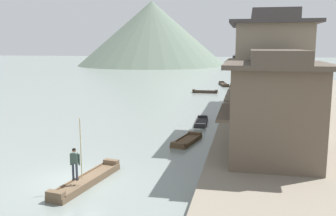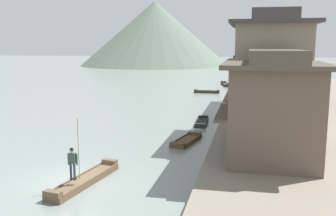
{
  "view_description": "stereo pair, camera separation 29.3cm",
  "coord_description": "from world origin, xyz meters",
  "px_view_note": "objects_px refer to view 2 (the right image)",
  "views": [
    {
      "loc": [
        8.61,
        -17.56,
        7.03
      ],
      "look_at": [
        2.61,
        11.76,
        1.98
      ],
      "focal_mm": 40.51,
      "sensor_mm": 36.0,
      "label": 1
    },
    {
      "loc": [
        8.9,
        -17.5,
        7.03
      ],
      "look_at": [
        2.61,
        11.76,
        1.98
      ],
      "focal_mm": 40.51,
      "sensor_mm": 36.0,
      "label": 2
    }
  ],
  "objects_px": {
    "boat_moored_second": "(226,85)",
    "house_waterfront_nearest": "(273,107)",
    "boat_moored_third": "(202,122)",
    "house_waterfront_tall": "(261,80)",
    "house_waterfront_second": "(270,73)",
    "boat_moored_nearest": "(207,92)",
    "boat_moored_far": "(186,141)",
    "boat_foreground_poled": "(85,180)",
    "house_waterfront_narrow": "(263,74)",
    "boatman_person": "(73,160)"
  },
  "relations": [
    {
      "from": "boat_moored_second",
      "to": "house_waterfront_nearest",
      "type": "distance_m",
      "value": 44.64
    },
    {
      "from": "house_waterfront_nearest",
      "to": "house_waterfront_tall",
      "type": "height_order",
      "value": "same"
    },
    {
      "from": "boatman_person",
      "to": "boat_moored_third",
      "type": "height_order",
      "value": "boatman_person"
    },
    {
      "from": "boat_foreground_poled",
      "to": "house_waterfront_tall",
      "type": "relative_size",
      "value": 0.7
    },
    {
      "from": "boat_moored_third",
      "to": "house_waterfront_nearest",
      "type": "bearing_deg",
      "value": -65.05
    },
    {
      "from": "boatman_person",
      "to": "house_waterfront_second",
      "type": "xyz_separation_m",
      "value": [
        9.67,
        13.02,
        3.33
      ]
    },
    {
      "from": "house_waterfront_second",
      "to": "house_waterfront_narrow",
      "type": "relative_size",
      "value": 1.22
    },
    {
      "from": "boat_moored_nearest",
      "to": "house_waterfront_nearest",
      "type": "distance_m",
      "value": 34.33
    },
    {
      "from": "boatman_person",
      "to": "boat_moored_far",
      "type": "bearing_deg",
      "value": 69.14
    },
    {
      "from": "house_waterfront_second",
      "to": "boatman_person",
      "type": "bearing_deg",
      "value": -126.58
    },
    {
      "from": "boatman_person",
      "to": "house_waterfront_narrow",
      "type": "relative_size",
      "value": 0.42
    },
    {
      "from": "boat_moored_second",
      "to": "house_waterfront_narrow",
      "type": "bearing_deg",
      "value": -75.28
    },
    {
      "from": "boat_moored_second",
      "to": "house_waterfront_tall",
      "type": "xyz_separation_m",
      "value": [
        5.0,
        -28.1,
        3.43
      ]
    },
    {
      "from": "boat_moored_far",
      "to": "boat_foreground_poled",
      "type": "bearing_deg",
      "value": -112.07
    },
    {
      "from": "boat_moored_nearest",
      "to": "boat_moored_third",
      "type": "xyz_separation_m",
      "value": [
        1.97,
        -21.81,
        -0.03
      ]
    },
    {
      "from": "boat_moored_third",
      "to": "house_waterfront_second",
      "type": "relative_size",
      "value": 0.47
    },
    {
      "from": "boat_foreground_poled",
      "to": "boat_moored_third",
      "type": "relative_size",
      "value": 1.34
    },
    {
      "from": "house_waterfront_tall",
      "to": "house_waterfront_narrow",
      "type": "height_order",
      "value": "same"
    },
    {
      "from": "boat_moored_far",
      "to": "house_waterfront_tall",
      "type": "height_order",
      "value": "house_waterfront_tall"
    },
    {
      "from": "boatman_person",
      "to": "boat_moored_third",
      "type": "bearing_deg",
      "value": 76.25
    },
    {
      "from": "house_waterfront_tall",
      "to": "house_waterfront_narrow",
      "type": "relative_size",
      "value": 1.08
    },
    {
      "from": "house_waterfront_tall",
      "to": "house_waterfront_narrow",
      "type": "distance_m",
      "value": 7.53
    },
    {
      "from": "boat_foreground_poled",
      "to": "house_waterfront_nearest",
      "type": "distance_m",
      "value": 10.91
    },
    {
      "from": "boat_foreground_poled",
      "to": "boat_moored_nearest",
      "type": "height_order",
      "value": "boat_foreground_poled"
    },
    {
      "from": "boat_foreground_poled",
      "to": "house_waterfront_nearest",
      "type": "bearing_deg",
      "value": 25.19
    },
    {
      "from": "boat_moored_third",
      "to": "house_waterfront_tall",
      "type": "bearing_deg",
      "value": 41.59
    },
    {
      "from": "boat_moored_nearest",
      "to": "boat_moored_third",
      "type": "height_order",
      "value": "boat_moored_nearest"
    },
    {
      "from": "boat_foreground_poled",
      "to": "house_waterfront_second",
      "type": "relative_size",
      "value": 0.63
    },
    {
      "from": "boat_moored_third",
      "to": "house_waterfront_tall",
      "type": "xyz_separation_m",
      "value": [
        5.13,
        4.55,
        3.45
      ]
    },
    {
      "from": "house_waterfront_nearest",
      "to": "boatman_person",
      "type": "bearing_deg",
      "value": -150.59
    },
    {
      "from": "boat_moored_far",
      "to": "house_waterfront_second",
      "type": "xyz_separation_m",
      "value": [
        5.79,
        2.86,
        4.75
      ]
    },
    {
      "from": "boat_moored_second",
      "to": "house_waterfront_tall",
      "type": "height_order",
      "value": "house_waterfront_tall"
    },
    {
      "from": "house_waterfront_nearest",
      "to": "house_waterfront_tall",
      "type": "bearing_deg",
      "value": 90.89
    },
    {
      "from": "boat_moored_nearest",
      "to": "boat_moored_second",
      "type": "bearing_deg",
      "value": 79.07
    },
    {
      "from": "boat_moored_nearest",
      "to": "house_waterfront_narrow",
      "type": "distance_m",
      "value": 12.76
    },
    {
      "from": "boatman_person",
      "to": "house_waterfront_narrow",
      "type": "bearing_deg",
      "value": 71.55
    },
    {
      "from": "boat_moored_nearest",
      "to": "house_waterfront_second",
      "type": "bearing_deg",
      "value": -73.74
    },
    {
      "from": "boat_moored_nearest",
      "to": "house_waterfront_second",
      "type": "xyz_separation_m",
      "value": [
        7.5,
        -25.7,
        4.72
      ]
    },
    {
      "from": "boat_foreground_poled",
      "to": "boat_moored_far",
      "type": "distance_m",
      "value": 9.94
    },
    {
      "from": "boat_moored_third",
      "to": "house_waterfront_narrow",
      "type": "distance_m",
      "value": 13.72
    },
    {
      "from": "boatman_person",
      "to": "house_waterfront_tall",
      "type": "distance_m",
      "value": 23.47
    },
    {
      "from": "boatman_person",
      "to": "house_waterfront_narrow",
      "type": "xyz_separation_m",
      "value": [
        9.67,
        28.99,
        2.04
      ]
    },
    {
      "from": "boatman_person",
      "to": "house_waterfront_nearest",
      "type": "bearing_deg",
      "value": 29.41
    },
    {
      "from": "boat_moored_third",
      "to": "house_waterfront_second",
      "type": "height_order",
      "value": "house_waterfront_second"
    },
    {
      "from": "boat_moored_nearest",
      "to": "boat_foreground_poled",
      "type": "bearing_deg",
      "value": -93.08
    },
    {
      "from": "boatman_person",
      "to": "boat_moored_third",
      "type": "relative_size",
      "value": 0.75
    },
    {
      "from": "boat_foreground_poled",
      "to": "house_waterfront_narrow",
      "type": "bearing_deg",
      "value": 71.22
    },
    {
      "from": "house_waterfront_nearest",
      "to": "house_waterfront_second",
      "type": "bearing_deg",
      "value": 88.89
    },
    {
      "from": "boat_moored_second",
      "to": "house_waterfront_narrow",
      "type": "relative_size",
      "value": 0.79
    },
    {
      "from": "boatman_person",
      "to": "house_waterfront_second",
      "type": "relative_size",
      "value": 0.35
    }
  ]
}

